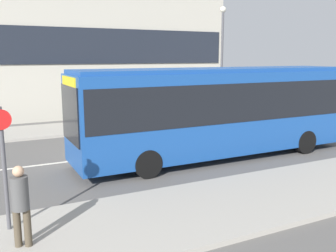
% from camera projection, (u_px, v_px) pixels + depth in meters
% --- Properties ---
extents(ground_plane, '(120.00, 120.00, 0.00)m').
position_uv_depth(ground_plane, '(111.00, 156.00, 14.95)').
color(ground_plane, '#595654').
extents(sidewalk_near, '(44.00, 3.50, 0.13)m').
position_uv_depth(sidewalk_near, '(189.00, 212.00, 9.45)').
color(sidewalk_near, '#A39E93').
rests_on(sidewalk_near, ground_plane).
extents(sidewalk_far, '(44.00, 3.50, 0.13)m').
position_uv_depth(sidewalk_far, '(75.00, 128.00, 20.43)').
color(sidewalk_far, '#A39E93').
rests_on(sidewalk_far, ground_plane).
extents(lane_centerline, '(41.80, 0.16, 0.01)m').
position_uv_depth(lane_centerline, '(111.00, 156.00, 14.95)').
color(lane_centerline, silver).
rests_on(lane_centerline, ground_plane).
extents(city_bus, '(11.44, 2.59, 3.50)m').
position_uv_depth(city_bus, '(218.00, 107.00, 14.51)').
color(city_bus, '#194793').
rests_on(city_bus, ground_plane).
extents(parked_car_0, '(4.35, 1.70, 1.36)m').
position_uv_depth(parked_car_0, '(299.00, 109.00, 23.84)').
color(parked_car_0, silver).
rests_on(parked_car_0, ground_plane).
extents(pedestrian_near_stop, '(0.34, 0.34, 1.70)m').
position_uv_depth(pedestrian_near_stop, '(21.00, 201.00, 7.45)').
color(pedestrian_near_stop, '#4C4233').
rests_on(pedestrian_near_stop, sidewalk_near).
extents(bus_stop_sign, '(0.44, 0.12, 2.76)m').
position_uv_depth(bus_stop_sign, '(4.00, 160.00, 8.08)').
color(bus_stop_sign, '#4C4C51').
rests_on(bus_stop_sign, sidewalk_near).
extents(street_lamp, '(0.36, 0.36, 6.68)m').
position_uv_depth(street_lamp, '(222.00, 51.00, 22.32)').
color(street_lamp, '#4C4C51').
rests_on(street_lamp, sidewalk_far).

